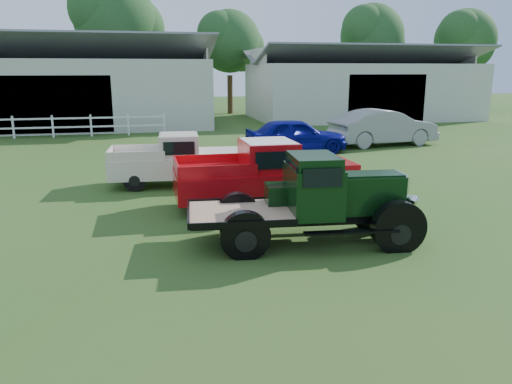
{
  "coord_description": "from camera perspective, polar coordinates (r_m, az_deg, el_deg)",
  "views": [
    {
      "loc": [
        -2.05,
        -8.97,
        3.62
      ],
      "look_at": [
        0.2,
        1.2,
        1.05
      ],
      "focal_mm": 35.0,
      "sensor_mm": 36.0,
      "label": 1
    }
  ],
  "objects": [
    {
      "name": "tree_c",
      "position": [
        42.57,
        -3.03,
        15.0
      ],
      "size": [
        5.4,
        5.4,
        9.0
      ],
      "primitive_type": null,
      "color": "#173B18",
      "rests_on": "ground"
    },
    {
      "name": "red_pickup",
      "position": [
        13.36,
        0.99,
        2.12
      ],
      "size": [
        4.97,
        1.93,
        1.81
      ],
      "primitive_type": null,
      "rotation": [
        0.0,
        0.0,
        0.01
      ],
      "color": "red",
      "rests_on": "ground"
    },
    {
      "name": "vintage_flatbed",
      "position": [
        10.57,
        6.01,
        -0.85
      ],
      "size": [
        4.94,
        2.31,
        1.9
      ],
      "primitive_type": null,
      "rotation": [
        0.0,
        0.0,
        -0.09
      ],
      "color": "black",
      "rests_on": "ground"
    },
    {
      "name": "tree_d",
      "position": [
        47.44,
        13.0,
        15.16
      ],
      "size": [
        6.0,
        6.0,
        10.0
      ],
      "primitive_type": null,
      "color": "#173B18",
      "rests_on": "ground"
    },
    {
      "name": "fence_rail",
      "position": [
        29.73,
        -24.12,
        6.82
      ],
      "size": [
        14.2,
        0.16,
        1.2
      ],
      "primitive_type": null,
      "color": "white",
      "rests_on": "ground"
    },
    {
      "name": "tree_b",
      "position": [
        43.07,
        -15.68,
        16.18
      ],
      "size": [
        6.9,
        6.9,
        11.5
      ],
      "primitive_type": null,
      "color": "#173B18",
      "rests_on": "ground"
    },
    {
      "name": "white_pickup",
      "position": [
        16.14,
        -9.05,
        3.62
      ],
      "size": [
        4.46,
        1.95,
        1.6
      ],
      "primitive_type": null,
      "rotation": [
        0.0,
        0.0,
        -0.06
      ],
      "color": "beige",
      "rests_on": "ground"
    },
    {
      "name": "misc_car_grey",
      "position": [
        25.25,
        14.38,
        7.16
      ],
      "size": [
        5.47,
        2.52,
        1.74
      ],
      "primitive_type": "imported",
      "rotation": [
        0.0,
        0.0,
        1.7
      ],
      "color": "gray",
      "rests_on": "ground"
    },
    {
      "name": "ground",
      "position": [
        9.89,
        0.37,
        -7.61
      ],
      "size": [
        120.0,
        120.0,
        0.0
      ],
      "primitive_type": "plane",
      "color": "#275518"
    },
    {
      "name": "tree_e",
      "position": [
        49.67,
        22.65,
        14.12
      ],
      "size": [
        5.7,
        5.7,
        9.5
      ],
      "primitive_type": null,
      "color": "#173B18",
      "rests_on": "ground"
    },
    {
      "name": "shed_left",
      "position": [
        35.33,
        -20.96,
        11.62
      ],
      "size": [
        18.8,
        10.2,
        5.6
      ],
      "primitive_type": null,
      "color": "#A1A1A1",
      "rests_on": "ground"
    },
    {
      "name": "shed_right",
      "position": [
        39.4,
        11.84,
        12.07
      ],
      "size": [
        16.8,
        9.2,
        5.2
      ],
      "primitive_type": null,
      "color": "#A1A1A1",
      "rests_on": "ground"
    },
    {
      "name": "misc_car_blue",
      "position": [
        22.32,
        4.56,
        6.45
      ],
      "size": [
        4.51,
        1.87,
        1.53
      ],
      "primitive_type": "imported",
      "rotation": [
        0.0,
        0.0,
        1.58
      ],
      "color": "#080B81",
      "rests_on": "ground"
    }
  ]
}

